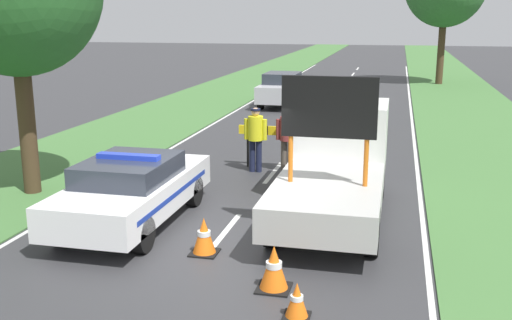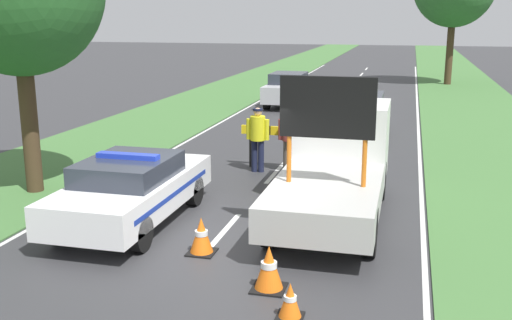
{
  "view_description": "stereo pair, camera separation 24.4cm",
  "coord_description": "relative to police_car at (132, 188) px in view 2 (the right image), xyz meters",
  "views": [
    {
      "loc": [
        3.17,
        -10.23,
        4.19
      ],
      "look_at": [
        0.24,
        2.22,
        1.1
      ],
      "focal_mm": 42.0,
      "sensor_mm": 36.0,
      "label": 1
    },
    {
      "loc": [
        3.41,
        -10.17,
        4.19
      ],
      "look_at": [
        0.24,
        2.22,
        1.1
      ],
      "focal_mm": 42.0,
      "sensor_mm": 36.0,
      "label": 2
    }
  ],
  "objects": [
    {
      "name": "grass_verge_right",
      "position": [
        8.35,
        19.37,
        -0.72
      ],
      "size": [
        4.83,
        120.0,
        0.03
      ],
      "color": "#427038",
      "rests_on": "ground"
    },
    {
      "name": "traffic_cone_near_police",
      "position": [
        3.93,
        -3.16,
        -0.48
      ],
      "size": [
        0.38,
        0.38,
        0.54
      ],
      "color": "black",
      "rests_on": "ground"
    },
    {
      "name": "police_car",
      "position": [
        0.0,
        0.0,
        0.0
      ],
      "size": [
        1.86,
        4.65,
        1.5
      ],
      "rotation": [
        0.0,
        0.0,
        0.01
      ],
      "color": "white",
      "rests_on": "ground"
    },
    {
      "name": "queued_car_sedan_silver",
      "position": [
        -0.13,
        17.09,
        0.07
      ],
      "size": [
        1.76,
        4.37,
        1.58
      ],
      "rotation": [
        0.0,
        0.0,
        3.14
      ],
      "color": "#B2B2B7",
      "rests_on": "ground"
    },
    {
      "name": "traffic_cone_near_truck",
      "position": [
        1.92,
        -1.21,
        -0.4
      ],
      "size": [
        0.49,
        0.49,
        0.68
      ],
      "color": "black",
      "rests_on": "ground"
    },
    {
      "name": "police_officer",
      "position": [
        1.47,
        4.7,
        0.32
      ],
      "size": [
        0.64,
        0.41,
        1.78
      ],
      "rotation": [
        0.0,
        0.0,
        3.39
      ],
      "color": "#191E38",
      "rests_on": "ground"
    },
    {
      "name": "queued_car_van_white",
      "position": [
        3.78,
        10.4,
        0.06
      ],
      "size": [
        1.71,
        4.37,
        1.55
      ],
      "rotation": [
        0.0,
        0.0,
        3.14
      ],
      "color": "silver",
      "rests_on": "ground"
    },
    {
      "name": "work_truck",
      "position": [
        3.95,
        1.83,
        0.37
      ],
      "size": [
        2.06,
        5.66,
        3.11
      ],
      "rotation": [
        0.0,
        0.0,
        3.19
      ],
      "color": "white",
      "rests_on": "ground"
    },
    {
      "name": "traffic_cone_centre_front",
      "position": [
        3.43,
        -2.34,
        -0.38
      ],
      "size": [
        0.53,
        0.53,
        0.73
      ],
      "color": "black",
      "rests_on": "ground"
    },
    {
      "name": "lane_markings",
      "position": [
        1.98,
        12.72,
        -0.74
      ],
      "size": [
        7.81,
        57.53,
        0.01
      ],
      "color": "silver",
      "rests_on": "ground"
    },
    {
      "name": "road_barrier",
      "position": [
        2.14,
        5.21,
        0.24
      ],
      "size": [
        2.54,
        0.08,
        1.19
      ],
      "rotation": [
        0.0,
        0.0,
        0.09
      ],
      "color": "black",
      "rests_on": "ground"
    },
    {
      "name": "pedestrian_civilian",
      "position": [
        2.32,
        4.88,
        0.3
      ],
      "size": [
        0.63,
        0.4,
        1.77
      ],
      "rotation": [
        0.0,
        0.0,
        -0.4
      ],
      "color": "brown",
      "rests_on": "ground"
    },
    {
      "name": "grass_verge_left",
      "position": [
        -4.39,
        19.37,
        -0.72
      ],
      "size": [
        4.83,
        120.0,
        0.03
      ],
      "color": "#427038",
      "rests_on": "ground"
    },
    {
      "name": "ground_plane",
      "position": [
        1.98,
        -0.63,
        -0.74
      ],
      "size": [
        160.0,
        160.0,
        0.0
      ],
      "primitive_type": "plane",
      "color": "#333335"
    }
  ]
}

